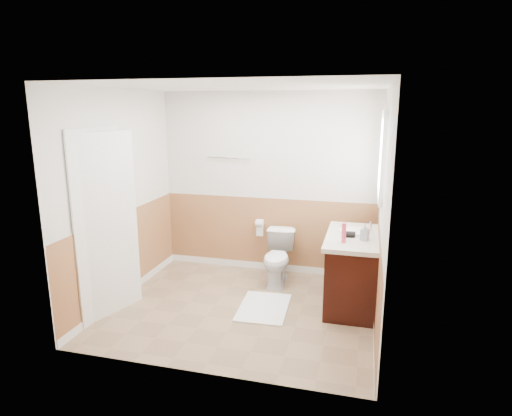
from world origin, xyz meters
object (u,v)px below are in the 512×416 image
(toilet, at_px, (278,258))
(vanity_cabinet, at_px, (352,272))
(bath_mat, at_px, (264,307))
(lotion_bottle, at_px, (344,233))
(soap_dispenser, at_px, (365,232))

(toilet, height_order, vanity_cabinet, vanity_cabinet)
(bath_mat, distance_m, lotion_bottle, 1.29)
(lotion_bottle, bearing_deg, soap_dispenser, 35.61)
(toilet, relative_size, bath_mat, 0.86)
(toilet, height_order, lotion_bottle, lotion_bottle)
(vanity_cabinet, bearing_deg, soap_dispenser, -50.38)
(toilet, height_order, soap_dispenser, soap_dispenser)
(toilet, xyz_separation_m, lotion_bottle, (0.87, -0.72, 0.62))
(toilet, height_order, bath_mat, toilet)
(soap_dispenser, bearing_deg, toilet, 152.60)
(bath_mat, bearing_deg, lotion_bottle, 4.58)
(vanity_cabinet, height_order, lotion_bottle, lotion_bottle)
(bath_mat, xyz_separation_m, lotion_bottle, (0.87, 0.07, 0.95))
(toilet, bearing_deg, bath_mat, -92.83)
(vanity_cabinet, height_order, soap_dispenser, soap_dispenser)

